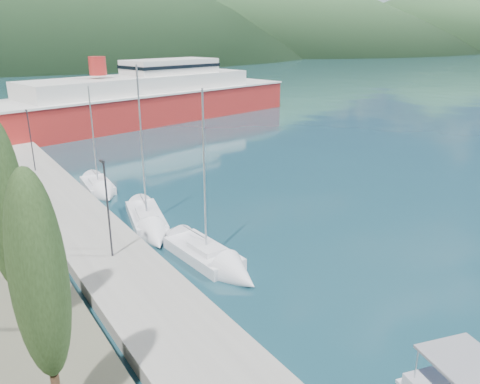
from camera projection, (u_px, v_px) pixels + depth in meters
ground at (5, 92)px, 116.86m from camera, size 1400.00×1400.00×0.00m
quay at (66, 208)px, 37.94m from camera, size 5.00×88.00×0.80m
lamp_posts at (109, 208)px, 27.69m from camera, size 0.15×47.20×6.06m
sailboat_near at (221, 265)px, 28.81m from camera, size 3.07×8.43×11.89m
sailboat_mid at (151, 228)px, 34.30m from camera, size 4.35×9.16×12.75m
sailboat_far at (102, 191)px, 42.43m from camera, size 2.88×7.25×10.41m
ferry at (145, 100)px, 76.72m from camera, size 57.75×23.59×11.22m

